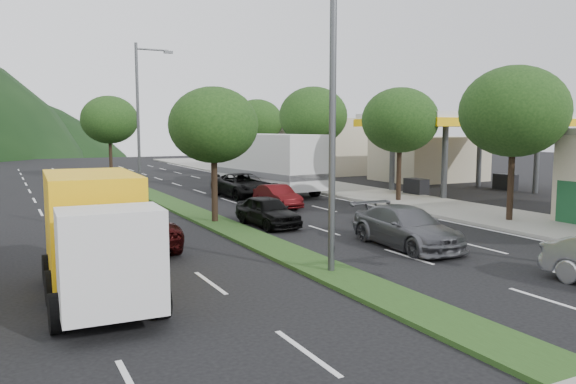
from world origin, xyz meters
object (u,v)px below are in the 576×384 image
suv_maroon (130,229)px  car_queue_b (406,227)px  tree_med_near (214,125)px  box_truck (96,240)px  tree_r_c (400,120)px  tree_r_d (313,116)px  tree_r_e (257,121)px  streetlight_mid (141,109)px  car_queue_d (243,186)px  streetlight_near (339,83)px  tree_med_far (109,120)px  motorhome (265,161)px  car_queue_c (277,196)px  tree_r_b (514,112)px  car_queue_a (268,211)px

suv_maroon → car_queue_b: (9.00, -4.25, 0.00)m
tree_med_near → box_truck: size_ratio=0.94×
tree_r_c → tree_r_d: bearing=90.0°
tree_r_e → streetlight_mid: streetlight_mid is taller
car_queue_d → tree_r_d: bearing=25.4°
streetlight_near → car_queue_b: bearing=25.6°
streetlight_mid → tree_r_c: bearing=-47.8°
streetlight_mid → tree_r_d: bearing=-14.3°
tree_med_far → motorhome: (7.23, -15.83, -2.92)m
box_truck → motorhome: size_ratio=0.61×
tree_r_d → car_queue_c: size_ratio=1.90×
tree_med_near → streetlight_near: (0.21, -10.00, 1.16)m
streetlight_mid → box_truck: size_ratio=1.56×
tree_r_c → tree_r_e: 20.00m
tree_r_d → motorhome: (-4.77, -1.83, -3.10)m
streetlight_mid → car_queue_d: streetlight_mid is taller
tree_r_d → box_truck: bearing=-131.2°
tree_r_e → streetlight_near: streetlight_near is taller
tree_r_b → car_queue_d: tree_r_b is taller
streetlight_near → tree_r_e: bearing=69.8°
tree_med_near → tree_med_far: tree_med_far is taller
car_queue_c → tree_r_e: bearing=69.4°
streetlight_near → streetlight_mid: 25.00m
tree_r_d → tree_med_near: bearing=-135.0°
suv_maroon → motorhome: size_ratio=0.50×
car_queue_a → tree_r_c: bearing=17.0°
tree_med_far → car_queue_a: (1.81, -27.76, -4.34)m
car_queue_a → box_truck: box_truck is taller
tree_r_d → suv_maroon: 23.26m
streetlight_mid → box_truck: (-6.68, -24.12, -4.11)m
streetlight_mid → motorhome: (7.02, -4.83, -3.50)m
tree_r_b → suv_maroon: bearing=172.2°
tree_r_b → streetlight_near: size_ratio=0.69×
streetlight_mid → car_queue_b: streetlight_mid is taller
tree_r_c → tree_r_b: bearing=-90.0°
motorhome → streetlight_near: bearing=-115.7°
tree_r_e → tree_med_far: 12.65m
car_queue_c → motorhome: bearing=70.9°
tree_r_c → motorhome: (-4.77, 8.17, -2.66)m
car_queue_b → car_queue_c: (0.31, 11.21, -0.11)m
tree_med_far → streetlight_near: (0.21, -36.00, 0.58)m
car_queue_b → box_truck: bearing=-172.2°
car_queue_c → tree_med_near: bearing=-145.2°
suv_maroon → motorhome: (11.78, 13.89, 1.36)m
tree_med_far → motorhome: tree_med_far is taller
tree_r_c → car_queue_a: 11.60m
suv_maroon → car_queue_d: size_ratio=0.97×
streetlight_mid → suv_maroon: (-4.76, -18.72, -4.86)m
tree_med_near → tree_r_e: bearing=61.4°
tree_med_near → car_queue_b: size_ratio=1.20×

